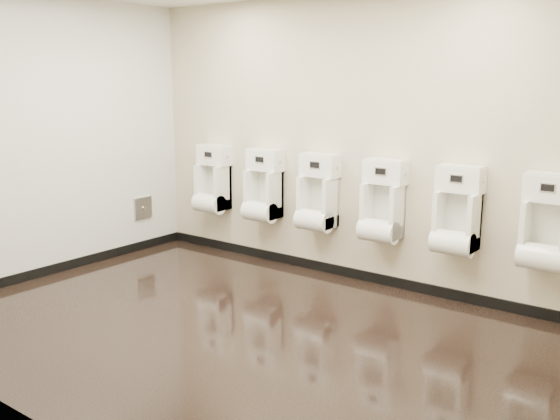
# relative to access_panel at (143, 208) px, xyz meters

# --- Properties ---
(ground) EXTENTS (5.00, 3.50, 0.00)m
(ground) POSITION_rel_access_panel_xyz_m (2.48, -1.20, -0.50)
(ground) COLOR black
(ground) RESTS_ON ground
(back_wall) EXTENTS (5.00, 0.02, 2.80)m
(back_wall) POSITION_rel_access_panel_xyz_m (2.48, 0.55, 0.90)
(back_wall) COLOR beige
(back_wall) RESTS_ON ground
(front_wall) EXTENTS (5.00, 0.02, 2.80)m
(front_wall) POSITION_rel_access_panel_xyz_m (2.48, -2.95, 0.90)
(front_wall) COLOR beige
(front_wall) RESTS_ON ground
(left_wall) EXTENTS (0.02, 3.50, 2.80)m
(left_wall) POSITION_rel_access_panel_xyz_m (-0.02, -1.20, 0.90)
(left_wall) COLOR beige
(left_wall) RESTS_ON ground
(tile_overlay_left) EXTENTS (0.01, 3.50, 2.80)m
(tile_overlay_left) POSITION_rel_access_panel_xyz_m (-0.01, -1.20, 0.90)
(tile_overlay_left) COLOR white
(tile_overlay_left) RESTS_ON ground
(skirting_back) EXTENTS (5.00, 0.02, 0.10)m
(skirting_back) POSITION_rel_access_panel_xyz_m (2.48, 0.54, -0.45)
(skirting_back) COLOR black
(skirting_back) RESTS_ON ground
(skirting_left) EXTENTS (0.02, 3.50, 0.10)m
(skirting_left) POSITION_rel_access_panel_xyz_m (-0.01, -1.20, -0.45)
(skirting_left) COLOR black
(skirting_left) RESTS_ON ground
(access_panel) EXTENTS (0.04, 0.25, 0.25)m
(access_panel) POSITION_rel_access_panel_xyz_m (0.00, 0.00, 0.00)
(access_panel) COLOR #9E9EA3
(access_panel) RESTS_ON left_wall
(urinal_0) EXTENTS (0.41, 0.31, 0.76)m
(urinal_0) POSITION_rel_access_panel_xyz_m (0.74, 0.41, 0.30)
(urinal_0) COLOR white
(urinal_0) RESTS_ON back_wall
(urinal_1) EXTENTS (0.41, 0.31, 0.76)m
(urinal_1) POSITION_rel_access_panel_xyz_m (1.48, 0.41, 0.30)
(urinal_1) COLOR white
(urinal_1) RESTS_ON back_wall
(urinal_2) EXTENTS (0.41, 0.31, 0.76)m
(urinal_2) POSITION_rel_access_panel_xyz_m (2.19, 0.41, 0.30)
(urinal_2) COLOR white
(urinal_2) RESTS_ON back_wall
(urinal_3) EXTENTS (0.41, 0.31, 0.76)m
(urinal_3) POSITION_rel_access_panel_xyz_m (2.92, 0.41, 0.30)
(urinal_3) COLOR white
(urinal_3) RESTS_ON back_wall
(urinal_4) EXTENTS (0.41, 0.31, 0.76)m
(urinal_4) POSITION_rel_access_panel_xyz_m (3.65, 0.41, 0.30)
(urinal_4) COLOR white
(urinal_4) RESTS_ON back_wall
(urinal_5) EXTENTS (0.41, 0.31, 0.76)m
(urinal_5) POSITION_rel_access_panel_xyz_m (4.39, 0.41, 0.30)
(urinal_5) COLOR white
(urinal_5) RESTS_ON back_wall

